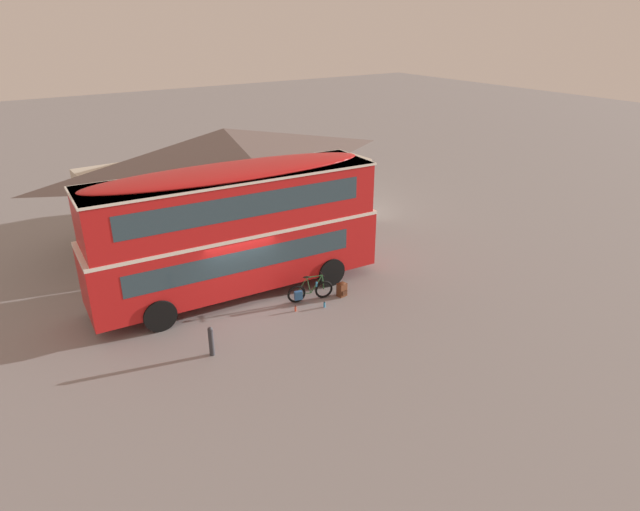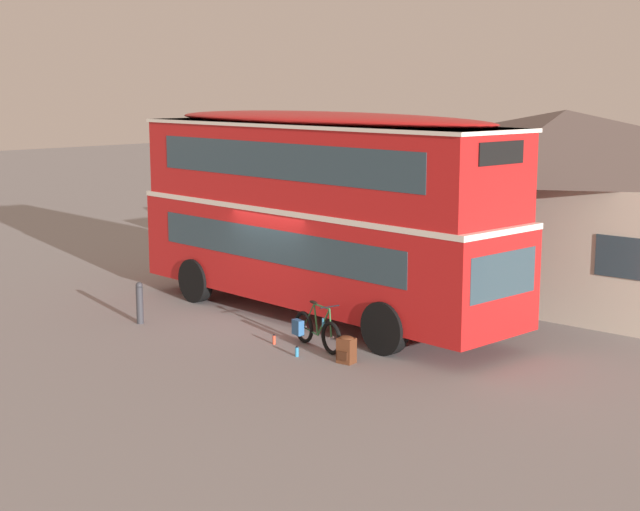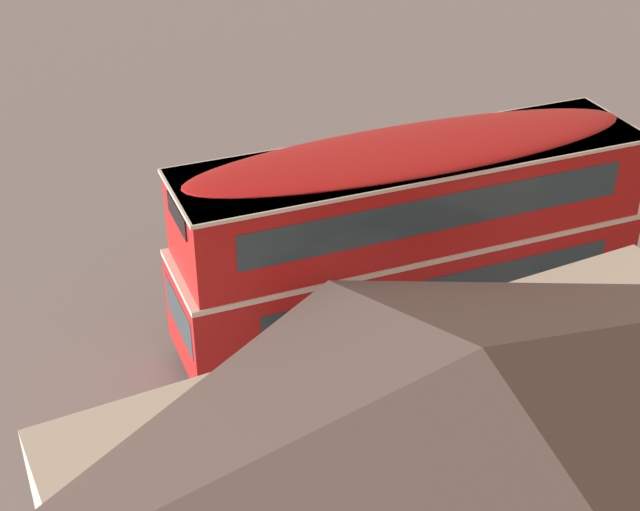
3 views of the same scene
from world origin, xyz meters
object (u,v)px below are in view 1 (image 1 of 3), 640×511
(water_bottle_red_squeeze, at_px, (295,309))
(water_bottle_blue_sports, at_px, (324,305))
(double_decker_bus, at_px, (235,226))
(touring_bicycle, at_px, (309,291))
(backpack_on_ground, at_px, (342,289))
(kerb_bollard, at_px, (211,341))

(water_bottle_red_squeeze, distance_m, water_bottle_blue_sports, 1.05)
(double_decker_bus, relative_size, water_bottle_red_squeeze, 49.82)
(touring_bicycle, height_order, backpack_on_ground, touring_bicycle)
(water_bottle_blue_sports, bearing_deg, water_bottle_red_squeeze, 162.03)
(water_bottle_blue_sports, height_order, kerb_bollard, kerb_bollard)
(kerb_bollard, bearing_deg, backpack_on_ground, 9.38)
(double_decker_bus, distance_m, water_bottle_red_squeeze, 3.62)
(double_decker_bus, height_order, touring_bicycle, double_decker_bus)
(water_bottle_blue_sports, xyz_separation_m, kerb_bollard, (-4.50, -0.55, 0.40))
(touring_bicycle, distance_m, backpack_on_ground, 1.26)
(touring_bicycle, relative_size, kerb_bollard, 1.75)
(water_bottle_red_squeeze, bearing_deg, kerb_bollard, -165.91)
(water_bottle_red_squeeze, relative_size, kerb_bollard, 0.22)
(double_decker_bus, bearing_deg, touring_bicycle, -48.00)
(touring_bicycle, relative_size, water_bottle_red_squeeze, 7.94)
(double_decker_bus, xyz_separation_m, kerb_bollard, (-2.52, -3.26, -2.15))
(touring_bicycle, height_order, water_bottle_red_squeeze, touring_bicycle)
(touring_bicycle, distance_m, water_bottle_blue_sports, 0.79)
(water_bottle_red_squeeze, xyz_separation_m, kerb_bollard, (-3.50, -0.88, 0.40))
(touring_bicycle, bearing_deg, kerb_bollard, -163.54)
(double_decker_bus, relative_size, kerb_bollard, 10.96)
(touring_bicycle, height_order, kerb_bollard, touring_bicycle)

